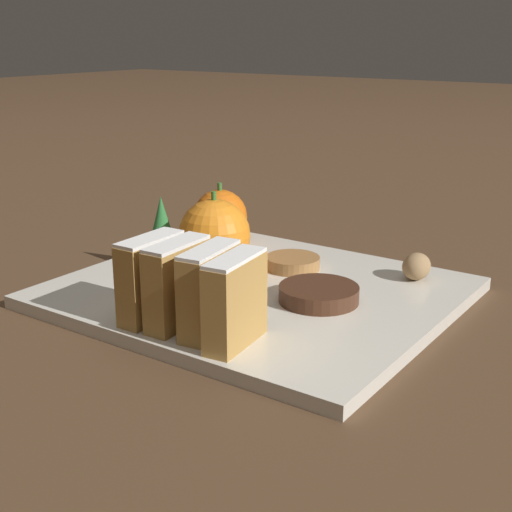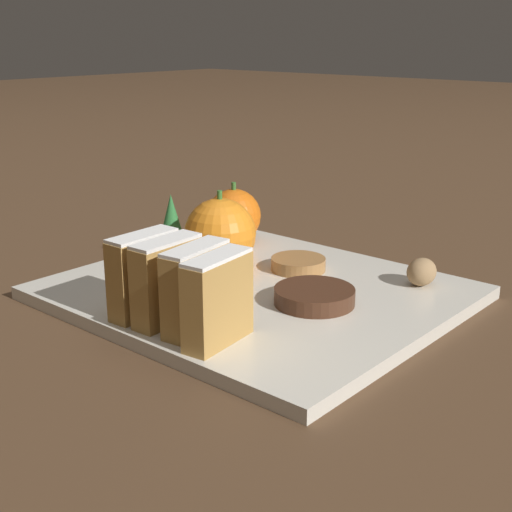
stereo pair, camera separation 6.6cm
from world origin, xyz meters
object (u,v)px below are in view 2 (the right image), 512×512
at_px(walnut, 422,272).
at_px(chocolate_cookie, 316,296).
at_px(orange_far, 220,234).
at_px(orange_near, 234,216).

bearing_deg(walnut, chocolate_cookie, 155.40).
height_order(orange_far, walnut, orange_far).
xyz_separation_m(orange_far, chocolate_cookie, (-0.02, -0.13, -0.03)).
bearing_deg(walnut, orange_far, 116.06).
relative_size(orange_near, orange_far, 0.86).
bearing_deg(chocolate_cookie, orange_far, 82.94).
height_order(walnut, chocolate_cookie, walnut).
height_order(orange_near, walnut, orange_near).
relative_size(walnut, chocolate_cookie, 0.45).
relative_size(orange_far, chocolate_cookie, 1.12).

